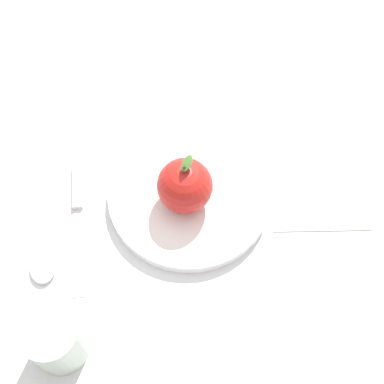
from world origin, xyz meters
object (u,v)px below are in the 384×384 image
knife (78,215)px  linen_napkin (315,178)px  cup (55,339)px  dinner_plate (192,195)px  apple (183,187)px  spoon (43,255)px

knife → linen_napkin: size_ratio=1.06×
cup → knife: bearing=26.6°
dinner_plate → knife: 0.16m
apple → knife: size_ratio=0.50×
dinner_plate → knife: (-0.09, 0.13, -0.01)m
knife → dinner_plate: bearing=-53.7°
apple → dinner_plate: bearing=-16.7°
apple → knife: 0.16m
apple → spoon: size_ratio=0.59×
dinner_plate → apple: 0.05m
cup → linen_napkin: cup is taller
spoon → linen_napkin: size_ratio=0.90×
dinner_plate → apple: apple is taller
dinner_plate → spoon: bearing=140.5°
apple → spoon: (-0.15, 0.13, -0.05)m
cup → linen_napkin: size_ratio=0.50×
apple → linen_napkin: size_ratio=0.53×
linen_napkin → spoon: bearing=134.4°
cup → spoon: (0.09, 0.09, -0.04)m
linen_napkin → knife: bearing=126.7°
cup → apple: bearing=-10.3°
apple → cup: (-0.24, 0.04, -0.01)m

